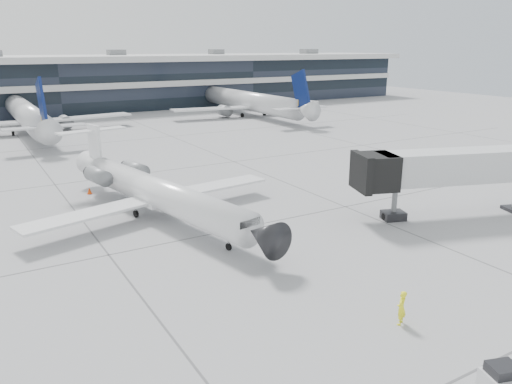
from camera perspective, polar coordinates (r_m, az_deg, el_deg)
ground at (r=37.54m, az=-1.56°, el=-4.10°), size 220.00×220.00×0.00m
terminal at (r=114.35m, az=-22.43°, el=11.06°), size 170.00×22.00×10.00m
bg_jet_center at (r=87.24m, az=-24.48°, el=6.23°), size 32.00×40.00×9.60m
bg_jet_right at (r=99.67m, az=-0.88°, el=8.77°), size 32.00×40.00×9.60m
regional_jet at (r=40.09m, az=-11.39°, el=0.08°), size 21.26×26.51×6.15m
jet_bridge at (r=42.84m, az=23.19°, el=2.73°), size 16.73×8.16×5.49m
ramp_worker at (r=25.85m, az=16.28°, el=-12.59°), size 0.77×0.69×1.76m
traffic_cone at (r=48.43m, az=-18.50°, el=0.14°), size 0.46×0.46×0.64m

